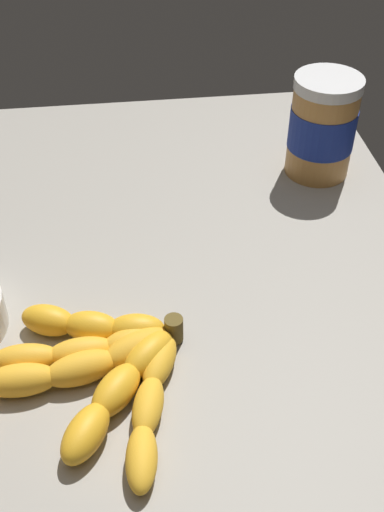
# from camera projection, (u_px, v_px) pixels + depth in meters

# --- Properties ---
(ground_plane) EXTENTS (0.90, 0.71, 0.04)m
(ground_plane) POSITION_uv_depth(u_px,v_px,m) (151.00, 291.00, 0.75)
(ground_plane) COLOR gray
(banana_bunch) EXTENTS (0.24, 0.20, 0.03)m
(banana_bunch) POSITION_uv_depth(u_px,v_px,m) (103.00, 365.00, 0.62)
(banana_bunch) COLOR gold
(banana_bunch) RESTS_ON ground_plane
(peanut_butter_jar) EXTENTS (0.09, 0.09, 0.14)m
(peanut_butter_jar) POSITION_uv_depth(u_px,v_px,m) (322.00, 127.00, 0.86)
(peanut_butter_jar) COLOR #BF8442
(peanut_butter_jar) RESTS_ON ground_plane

